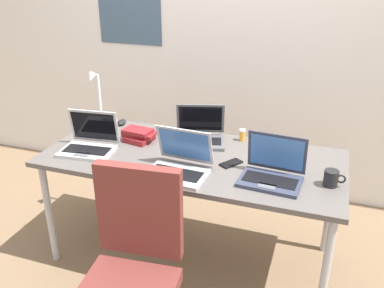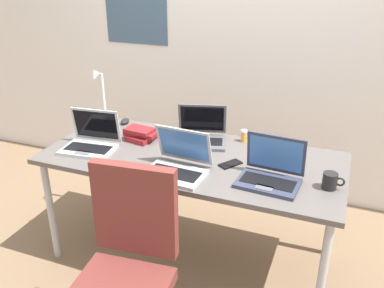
{
  "view_description": "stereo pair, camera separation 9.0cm",
  "coord_description": "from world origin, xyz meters",
  "px_view_note": "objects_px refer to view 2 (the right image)",
  "views": [
    {
      "loc": [
        0.74,
        -2.14,
        1.84
      ],
      "look_at": [
        0.0,
        0.0,
        0.82
      ],
      "focal_mm": 38.85,
      "sensor_mm": 36.0,
      "label": 1
    },
    {
      "loc": [
        0.82,
        -2.11,
        1.84
      ],
      "look_at": [
        0.0,
        0.0,
        0.82
      ],
      "focal_mm": 38.85,
      "sensor_mm": 36.0,
      "label": 2
    }
  ],
  "objects_px": {
    "laptop_near_lamp": "(91,142)",
    "computer_mouse": "(125,121)",
    "office_chair": "(125,287)",
    "laptop_back_left": "(270,174)",
    "laptop_mid_desk": "(177,165)",
    "coffee_mug": "(330,181)",
    "book_stack": "(141,134)",
    "cell_phone": "(230,164)",
    "laptop_back_right": "(201,135)",
    "pill_bottle": "(244,136)",
    "desk_lamp": "(101,97)"
  },
  "relations": [
    {
      "from": "laptop_near_lamp",
      "to": "computer_mouse",
      "type": "distance_m",
      "value": 0.46
    },
    {
      "from": "laptop_near_lamp",
      "to": "office_chair",
      "type": "distance_m",
      "value": 0.98
    },
    {
      "from": "office_chair",
      "to": "laptop_back_left",
      "type": "bearing_deg",
      "value": 50.72
    },
    {
      "from": "laptop_mid_desk",
      "to": "coffee_mug",
      "type": "height_order",
      "value": "laptop_mid_desk"
    },
    {
      "from": "laptop_mid_desk",
      "to": "book_stack",
      "type": "distance_m",
      "value": 0.52
    },
    {
      "from": "laptop_back_left",
      "to": "cell_phone",
      "type": "xyz_separation_m",
      "value": [
        -0.25,
        0.11,
        -0.04
      ]
    },
    {
      "from": "laptop_back_right",
      "to": "computer_mouse",
      "type": "distance_m",
      "value": 0.64
    },
    {
      "from": "laptop_back_right",
      "to": "pill_bottle",
      "type": "distance_m",
      "value": 0.28
    },
    {
      "from": "cell_phone",
      "to": "pill_bottle",
      "type": "bearing_deg",
      "value": 125.4
    },
    {
      "from": "laptop_near_lamp",
      "to": "office_chair",
      "type": "bearing_deg",
      "value": -48.25
    },
    {
      "from": "desk_lamp",
      "to": "laptop_mid_desk",
      "type": "distance_m",
      "value": 0.96
    },
    {
      "from": "laptop_back_left",
      "to": "laptop_mid_desk",
      "type": "height_order",
      "value": "laptop_back_left"
    },
    {
      "from": "coffee_mug",
      "to": "laptop_near_lamp",
      "type": "bearing_deg",
      "value": -178.72
    },
    {
      "from": "laptop_near_lamp",
      "to": "desk_lamp",
      "type": "bearing_deg",
      "value": 112.86
    },
    {
      "from": "laptop_near_lamp",
      "to": "laptop_back_right",
      "type": "bearing_deg",
      "value": 30.16
    },
    {
      "from": "coffee_mug",
      "to": "laptop_back_left",
      "type": "bearing_deg",
      "value": -171.75
    },
    {
      "from": "laptop_back_right",
      "to": "computer_mouse",
      "type": "relative_size",
      "value": 3.94
    },
    {
      "from": "desk_lamp",
      "to": "pill_bottle",
      "type": "xyz_separation_m",
      "value": [
        1.03,
        0.05,
        -0.16
      ]
    },
    {
      "from": "laptop_near_lamp",
      "to": "book_stack",
      "type": "bearing_deg",
      "value": 46.26
    },
    {
      "from": "laptop_near_lamp",
      "to": "pill_bottle",
      "type": "xyz_separation_m",
      "value": [
        0.86,
        0.46,
        -0.01
      ]
    },
    {
      "from": "laptop_mid_desk",
      "to": "book_stack",
      "type": "bearing_deg",
      "value": 140.49
    },
    {
      "from": "desk_lamp",
      "to": "laptop_back_left",
      "type": "relative_size",
      "value": 1.18
    },
    {
      "from": "laptop_back_left",
      "to": "book_stack",
      "type": "distance_m",
      "value": 0.94
    },
    {
      "from": "laptop_back_left",
      "to": "pill_bottle",
      "type": "distance_m",
      "value": 0.54
    },
    {
      "from": "laptop_near_lamp",
      "to": "laptop_mid_desk",
      "type": "height_order",
      "value": "same"
    },
    {
      "from": "book_stack",
      "to": "cell_phone",
      "type": "bearing_deg",
      "value": -11.45
    },
    {
      "from": "desk_lamp",
      "to": "coffee_mug",
      "type": "height_order",
      "value": "desk_lamp"
    },
    {
      "from": "computer_mouse",
      "to": "pill_bottle",
      "type": "relative_size",
      "value": 1.22
    },
    {
      "from": "laptop_back_right",
      "to": "laptop_mid_desk",
      "type": "xyz_separation_m",
      "value": [
        0.02,
        -0.45,
        0.0
      ]
    },
    {
      "from": "desk_lamp",
      "to": "laptop_back_right",
      "type": "xyz_separation_m",
      "value": [
        0.78,
        -0.05,
        -0.15
      ]
    },
    {
      "from": "laptop_back_right",
      "to": "cell_phone",
      "type": "height_order",
      "value": "laptop_back_right"
    },
    {
      "from": "desk_lamp",
      "to": "laptop_near_lamp",
      "type": "relative_size",
      "value": 1.16
    },
    {
      "from": "computer_mouse",
      "to": "book_stack",
      "type": "bearing_deg",
      "value": -51.28
    },
    {
      "from": "desk_lamp",
      "to": "laptop_mid_desk",
      "type": "relative_size",
      "value": 1.16
    },
    {
      "from": "pill_bottle",
      "to": "coffee_mug",
      "type": "relative_size",
      "value": 0.7
    },
    {
      "from": "computer_mouse",
      "to": "coffee_mug",
      "type": "relative_size",
      "value": 0.85
    },
    {
      "from": "laptop_back_left",
      "to": "book_stack",
      "type": "relative_size",
      "value": 1.61
    },
    {
      "from": "pill_bottle",
      "to": "computer_mouse",
      "type": "bearing_deg",
      "value": 179.98
    },
    {
      "from": "desk_lamp",
      "to": "coffee_mug",
      "type": "bearing_deg",
      "value": -13.11
    },
    {
      "from": "laptop_back_right",
      "to": "computer_mouse",
      "type": "height_order",
      "value": "laptop_back_right"
    },
    {
      "from": "office_chair",
      "to": "laptop_back_right",
      "type": "bearing_deg",
      "value": 89.4
    },
    {
      "from": "laptop_near_lamp",
      "to": "book_stack",
      "type": "relative_size",
      "value": 1.63
    },
    {
      "from": "coffee_mug",
      "to": "laptop_back_right",
      "type": "bearing_deg",
      "value": 158.88
    },
    {
      "from": "computer_mouse",
      "to": "laptop_back_right",
      "type": "bearing_deg",
      "value": -18.59
    },
    {
      "from": "pill_bottle",
      "to": "office_chair",
      "type": "bearing_deg",
      "value": -103.39
    },
    {
      "from": "laptop_back_right",
      "to": "cell_phone",
      "type": "relative_size",
      "value": 2.78
    },
    {
      "from": "laptop_near_lamp",
      "to": "coffee_mug",
      "type": "relative_size",
      "value": 3.05
    },
    {
      "from": "laptop_back_right",
      "to": "coffee_mug",
      "type": "relative_size",
      "value": 3.35
    },
    {
      "from": "laptop_near_lamp",
      "to": "pill_bottle",
      "type": "relative_size",
      "value": 4.36
    },
    {
      "from": "laptop_near_lamp",
      "to": "book_stack",
      "type": "height_order",
      "value": "laptop_near_lamp"
    }
  ]
}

